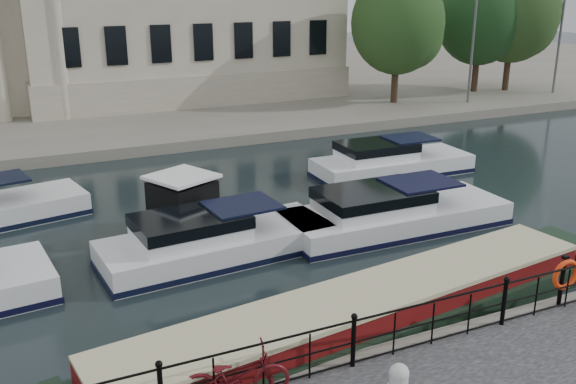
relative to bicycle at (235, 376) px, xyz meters
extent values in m
plane|color=black|center=(2.60, 2.31, -1.10)|extent=(160.00, 160.00, 0.00)
cube|color=#6B665B|center=(2.60, 41.31, -0.82)|extent=(120.00, 42.00, 0.55)
sphere|color=black|center=(-1.40, 0.06, 0.60)|extent=(0.14, 0.14, 0.14)
cylinder|color=black|center=(2.60, 0.06, 0.00)|extent=(0.10, 0.10, 1.10)
sphere|color=black|center=(2.60, 0.06, 0.60)|extent=(0.14, 0.14, 0.14)
cylinder|color=black|center=(6.60, 0.06, 0.00)|extent=(0.10, 0.10, 1.10)
sphere|color=black|center=(6.60, 0.06, 0.60)|extent=(0.14, 0.14, 0.14)
cylinder|color=black|center=(2.60, 0.06, 0.50)|extent=(24.00, 0.05, 0.05)
cylinder|color=black|center=(2.60, 0.06, 0.00)|extent=(24.00, 0.04, 0.04)
cylinder|color=black|center=(2.60, 0.06, -0.47)|extent=(24.00, 0.04, 0.04)
cube|color=#9E937F|center=(8.60, 35.31, 0.45)|extent=(20.30, 14.30, 2.00)
cube|color=#ADA38C|center=(-0.73, 31.33, 4.95)|extent=(5.73, 4.06, 11.00)
cylinder|color=#ADA38C|center=(0.31, 28.47, 4.35)|extent=(0.70, 0.70, 9.80)
cylinder|color=#59595B|center=(24.60, 22.81, 3.45)|extent=(0.16, 0.16, 8.00)
cylinder|color=#59595B|center=(32.60, 23.31, 3.45)|extent=(0.16, 0.16, 8.00)
imported|color=#4F0E12|center=(0.00, 0.00, 0.00)|extent=(2.19, 1.14, 1.09)
cylinder|color=beige|center=(2.97, -1.05, -0.35)|extent=(0.37, 0.37, 0.39)
sphere|color=beige|center=(2.97, -1.05, -0.15)|extent=(0.39, 0.39, 0.39)
cylinder|color=black|center=(8.55, 0.21, 0.08)|extent=(0.11, 0.11, 1.26)
cube|color=black|center=(8.55, 0.21, 0.72)|extent=(0.13, 0.13, 0.08)
torus|color=#F0340C|center=(8.55, 0.13, 0.29)|extent=(0.80, 0.13, 0.80)
cube|color=black|center=(3.93, 1.71, -1.00)|extent=(16.72, 4.30, 0.99)
cube|color=#5F0D0E|center=(3.93, 1.71, -0.35)|extent=(13.39, 3.55, 0.77)
cube|color=#C1B98C|center=(3.93, 1.71, 0.05)|extent=(13.40, 3.61, 0.11)
cube|color=#6B665B|center=(1.82, 9.81, -1.05)|extent=(3.25, 3.04, 0.22)
cube|color=black|center=(1.82, 9.81, 0.00)|extent=(2.28, 2.28, 1.55)
cube|color=white|center=(1.82, 9.81, 0.95)|extent=(2.51, 2.51, 0.10)
cube|color=silver|center=(2.25, 7.62, -0.90)|extent=(7.31, 3.11, 1.20)
cube|color=black|center=(2.25, 7.62, -0.98)|extent=(7.39, 3.14, 0.18)
cube|color=silver|center=(1.40, 7.56, -0.05)|extent=(3.37, 2.35, 0.90)
cube|color=black|center=(3.11, 7.69, 0.45)|extent=(2.27, 1.96, 0.08)
cube|color=silver|center=(8.57, 7.34, -0.90)|extent=(7.89, 2.87, 1.20)
cube|color=black|center=(8.57, 7.34, -0.98)|extent=(7.97, 2.90, 0.18)
cube|color=silver|center=(7.63, 7.35, -0.05)|extent=(3.56, 2.32, 0.90)
cube|color=black|center=(9.52, 7.33, 0.45)|extent=(2.38, 1.98, 0.08)
cube|color=white|center=(12.10, 12.81, -0.90)|extent=(7.06, 2.67, 1.20)
cube|color=black|center=(12.10, 12.81, -0.98)|extent=(7.13, 2.70, 0.18)
cube|color=white|center=(11.27, 12.83, -0.05)|extent=(3.20, 2.13, 0.90)
cube|color=black|center=(12.94, 12.79, 0.45)|extent=(2.14, 1.80, 0.08)
cylinder|color=black|center=(20.30, 24.93, 0.80)|extent=(0.44, 0.44, 2.70)
ellipsoid|color=#1E4014|center=(20.30, 24.93, 4.47)|extent=(5.87, 5.87, 6.49)
sphere|color=#1E4014|center=(20.90, 24.53, 3.70)|extent=(4.32, 4.32, 4.32)
cylinder|color=black|center=(27.88, 26.09, 0.85)|extent=(0.44, 0.44, 2.79)
ellipsoid|color=black|center=(27.88, 26.09, 4.64)|extent=(6.06, 6.06, 6.70)
sphere|color=black|center=(28.48, 25.69, 3.84)|extent=(4.46, 4.46, 4.46)
cylinder|color=black|center=(30.31, 25.59, 0.92)|extent=(0.44, 0.44, 2.94)
ellipsoid|color=#1E3B12|center=(30.31, 25.59, 4.91)|extent=(6.38, 6.38, 7.05)
sphere|color=#1E3B12|center=(30.91, 25.19, 4.07)|extent=(4.70, 4.70, 4.70)
camera|label=1|loc=(-3.46, -9.78, 7.07)|focal=40.00mm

